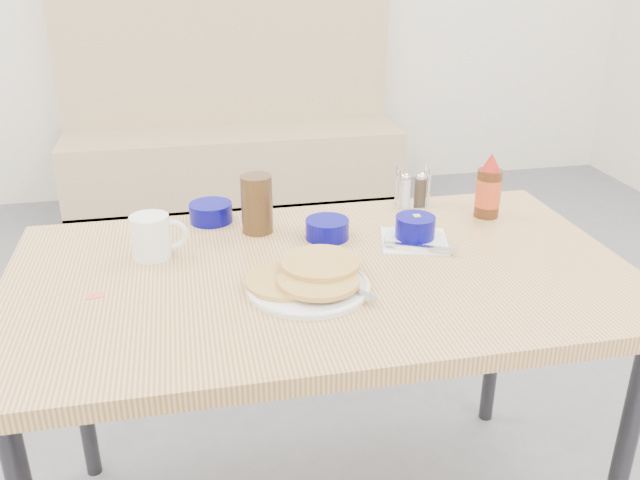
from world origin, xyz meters
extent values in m
cube|color=tan|center=(0.00, 2.72, 0.23)|extent=(1.90, 0.55, 0.45)
cube|color=tan|center=(0.00, 2.94, 0.72)|extent=(1.90, 0.12, 1.00)
cube|color=#2D2D33|center=(0.00, 2.72, 0.04)|extent=(1.90, 0.55, 0.08)
cube|color=tan|center=(0.00, 0.25, 0.74)|extent=(1.40, 0.80, 0.04)
cylinder|color=#2D2D33|center=(0.62, -0.07, 0.36)|extent=(0.04, 0.04, 0.72)
cylinder|color=#2D2D33|center=(-0.62, 0.57, 0.36)|extent=(0.04, 0.04, 0.72)
cylinder|color=#2D2D33|center=(0.62, 0.57, 0.36)|extent=(0.04, 0.04, 0.72)
cylinder|color=white|center=(-0.05, 0.16, 0.77)|extent=(0.26, 0.26, 0.01)
cylinder|color=#E6B156|center=(-0.09, 0.17, 0.78)|extent=(0.17, 0.17, 0.01)
cylinder|color=#E6B156|center=(-0.03, 0.14, 0.79)|extent=(0.17, 0.17, 0.01)
cylinder|color=#E6B156|center=(-0.01, 0.20, 0.80)|extent=(0.17, 0.17, 0.01)
cube|color=silver|center=(0.04, 0.11, 0.78)|extent=(0.07, 0.11, 0.00)
cylinder|color=white|center=(-0.37, 0.40, 0.81)|extent=(0.09, 0.09, 0.10)
cylinder|color=black|center=(-0.37, 0.40, 0.86)|extent=(0.08, 0.08, 0.00)
torus|color=white|center=(-0.33, 0.40, 0.81)|extent=(0.08, 0.02, 0.08)
cube|color=white|center=(0.26, 0.36, 0.76)|extent=(0.19, 0.19, 0.00)
cylinder|color=white|center=(0.26, 0.36, 0.77)|extent=(0.15, 0.15, 0.01)
cylinder|color=#05046C|center=(0.26, 0.36, 0.80)|extent=(0.10, 0.10, 0.05)
cylinder|color=white|center=(0.26, 0.36, 0.82)|extent=(0.09, 0.09, 0.01)
cube|color=#F4DB60|center=(0.26, 0.36, 0.82)|extent=(0.02, 0.02, 0.01)
cube|color=silver|center=(0.25, 0.29, 0.77)|extent=(0.17, 0.09, 0.00)
cylinder|color=#05046C|center=(-0.23, 0.59, 0.79)|extent=(0.11, 0.11, 0.05)
cylinder|color=#05046C|center=(0.05, 0.42, 0.78)|extent=(0.11, 0.11, 0.05)
cylinder|color=#3E2813|center=(-0.11, 0.50, 0.83)|extent=(0.10, 0.10, 0.15)
cube|color=silver|center=(0.33, 0.59, 0.76)|extent=(0.10, 0.06, 0.00)
cylinder|color=silver|center=(0.29, 0.57, 0.82)|extent=(0.01, 0.01, 0.11)
cylinder|color=silver|center=(0.37, 0.57, 0.82)|extent=(0.01, 0.01, 0.11)
cylinder|color=silver|center=(0.29, 0.61, 0.82)|extent=(0.01, 0.01, 0.11)
cylinder|color=silver|center=(0.37, 0.61, 0.82)|extent=(0.01, 0.01, 0.11)
cylinder|color=silver|center=(0.31, 0.59, 0.80)|extent=(0.03, 0.03, 0.08)
cylinder|color=#3F3326|center=(0.35, 0.59, 0.80)|extent=(0.03, 0.03, 0.08)
cylinder|color=#47230F|center=(0.50, 0.48, 0.82)|extent=(0.07, 0.07, 0.13)
cylinder|color=orange|center=(0.50, 0.48, 0.83)|extent=(0.07, 0.07, 0.07)
cone|color=#B51911|center=(0.50, 0.48, 0.91)|extent=(0.05, 0.05, 0.04)
cube|color=#F75255|center=(-0.49, 0.22, 0.76)|extent=(0.04, 0.03, 0.00)
camera|label=1|loc=(-0.28, -1.09, 1.44)|focal=38.00mm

